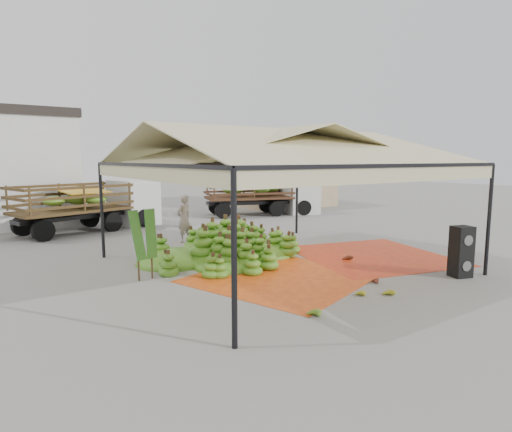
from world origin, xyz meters
TOP-DOWN VIEW (x-y plane):
  - ground at (0.00, 0.00)m, footprint 90.00×90.00m
  - canopy_tent at (0.00, 0.00)m, footprint 8.10×8.10m
  - building_tan at (10.00, 13.00)m, footprint 6.30×5.30m
  - tarp_left at (-0.67, -1.04)m, footprint 5.37×5.24m
  - tarp_right at (3.27, -0.71)m, footprint 5.36×5.52m
  - banana_heap at (-0.87, 1.72)m, footprint 6.50×5.85m
  - hand_yellow_a at (-0.23, -3.33)m, footprint 0.41×0.34m
  - hand_yellow_b at (0.33, -3.70)m, footprint 0.48×0.42m
  - hand_red_a at (0.84, -2.80)m, footprint 0.52×0.50m
  - hand_red_b at (2.12, -0.73)m, footprint 0.57×0.56m
  - hand_green at (-2.00, -3.70)m, footprint 0.49×0.41m
  - hanging_bunches at (-0.61, 0.51)m, footprint 4.74×0.24m
  - speaker_stack at (3.28, -3.70)m, footprint 0.60×0.56m
  - banana_leaves at (-3.70, 0.62)m, footprint 0.96×1.36m
  - vendor at (-0.78, 4.88)m, footprint 0.77×0.65m
  - truck_left at (-2.83, 9.68)m, footprint 6.53×3.73m
  - truck_right at (6.56, 9.70)m, footprint 6.64×3.98m

SIDE VIEW (x-z plane):
  - ground at x=0.00m, z-range 0.00..0.00m
  - banana_leaves at x=-3.70m, z-range -1.85..1.85m
  - tarp_left at x=-0.67m, z-range 0.00..0.01m
  - tarp_right at x=3.27m, z-range 0.00..0.01m
  - hand_yellow_a at x=-0.23m, z-range 0.00..0.18m
  - hand_red_a at x=0.84m, z-range 0.00..0.18m
  - hand_yellow_b at x=0.33m, z-range 0.00..0.19m
  - hand_red_b at x=2.12m, z-range 0.00..0.20m
  - hand_green at x=-2.00m, z-range 0.00..0.22m
  - banana_heap at x=-0.87m, z-range 0.00..1.17m
  - speaker_stack at x=3.28m, z-range 0.00..1.37m
  - vendor at x=-0.78m, z-range 0.00..1.80m
  - truck_left at x=-2.83m, z-range 0.25..2.37m
  - truck_right at x=6.56m, z-range 0.25..2.41m
  - building_tan at x=10.00m, z-range 0.02..4.12m
  - hanging_bunches at x=-0.61m, z-range 2.52..2.72m
  - canopy_tent at x=0.00m, z-range 1.30..5.30m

